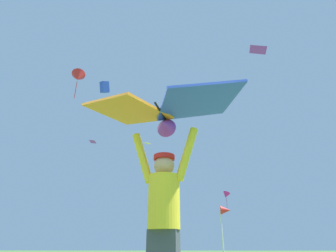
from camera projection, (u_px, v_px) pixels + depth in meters
kite_flyer_person at (164, 218)px, 2.75m from camera, size 0.81×0.41×1.92m
held_stunt_kite at (162, 111)px, 3.18m from camera, size 1.96×1.23×0.42m
distant_kite_blue_mid_right at (105, 87)px, 31.81m from camera, size 1.22×1.63×1.70m
distant_kite_red_overhead_distant at (78, 77)px, 26.47m from camera, size 1.96×2.11×3.26m
distant_kite_magenta_high_left at (226, 195)px, 32.32m from camera, size 1.31×1.20×2.04m
distant_kite_yellow_high_right at (147, 143)px, 19.64m from camera, size 0.69×0.67×0.28m
distant_kite_purple_far_center at (93, 141)px, 19.56m from camera, size 0.64×0.63×0.16m
distant_kite_purple_mid_left at (258, 49)px, 14.35m from camera, size 1.18×1.20×0.42m
distant_kite_blue_low_right at (222, 104)px, 42.60m from camera, size 0.93×1.01×1.74m
marker_flag at (225, 214)px, 7.15m from camera, size 0.30×0.24×1.69m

